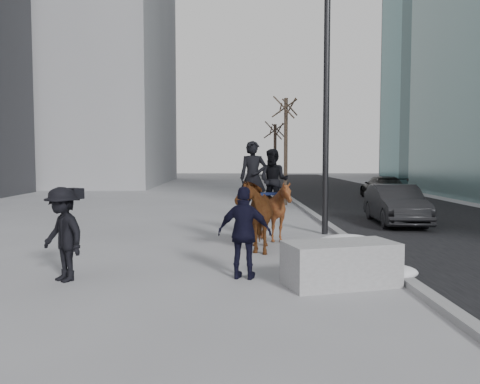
{
  "coord_description": "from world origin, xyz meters",
  "views": [
    {
      "loc": [
        -0.21,
        -10.46,
        2.32
      ],
      "look_at": [
        0.0,
        1.2,
        1.5
      ],
      "focal_mm": 38.0,
      "sensor_mm": 36.0,
      "label": 1
    }
  ],
  "objects_px": {
    "car_near": "(396,205)",
    "mounted_right": "(274,204)",
    "mounted_left": "(253,209)",
    "planter": "(340,264)"
  },
  "relations": [
    {
      "from": "car_near",
      "to": "mounted_right",
      "type": "distance_m",
      "value": 5.63
    },
    {
      "from": "mounted_left",
      "to": "mounted_right",
      "type": "distance_m",
      "value": 1.39
    },
    {
      "from": "car_near",
      "to": "mounted_left",
      "type": "height_order",
      "value": "mounted_left"
    },
    {
      "from": "planter",
      "to": "mounted_right",
      "type": "xyz_separation_m",
      "value": [
        -0.79,
        4.81,
        0.62
      ]
    },
    {
      "from": "planter",
      "to": "mounted_right",
      "type": "height_order",
      "value": "mounted_right"
    },
    {
      "from": "planter",
      "to": "mounted_right",
      "type": "bearing_deg",
      "value": 99.3
    },
    {
      "from": "car_near",
      "to": "mounted_right",
      "type": "relative_size",
      "value": 1.63
    },
    {
      "from": "planter",
      "to": "mounted_right",
      "type": "relative_size",
      "value": 0.78
    },
    {
      "from": "mounted_left",
      "to": "car_near",
      "type": "bearing_deg",
      "value": 42.46
    },
    {
      "from": "planter",
      "to": "car_near",
      "type": "distance_m",
      "value": 9.02
    }
  ]
}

